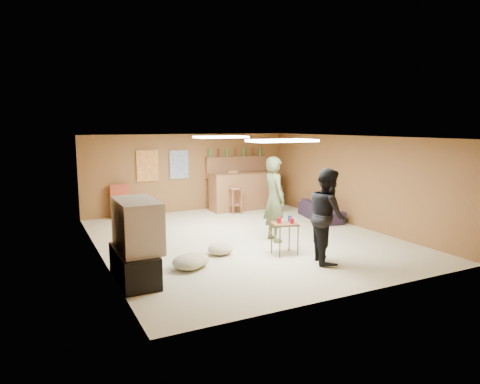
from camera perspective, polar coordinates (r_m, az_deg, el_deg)
name	(u,v)px	position (r m, az deg, el deg)	size (l,w,h in m)	color
ground	(244,238)	(9.38, 0.55, -6.21)	(7.00, 7.00, 0.00)	beige
ceiling	(244,137)	(9.06, 0.57, 7.34)	(6.00, 7.00, 0.02)	silver
wall_back	(189,173)	(12.35, -6.85, 2.57)	(6.00, 0.02, 2.20)	brown
wall_front	(356,221)	(6.30, 15.22, -3.75)	(6.00, 0.02, 2.20)	brown
wall_left	(99,199)	(8.26, -18.33, -0.94)	(0.02, 7.00, 2.20)	brown
wall_right	(353,181)	(10.84, 14.83, 1.47)	(0.02, 7.00, 2.20)	brown
tv_stand	(134,265)	(7.06, -13.92, -9.47)	(0.55, 1.30, 0.50)	black
dvd_box	(148,269)	(7.14, -12.15, -10.05)	(0.35, 0.50, 0.08)	#B2B2B7
tv_body	(137,225)	(6.91, -13.56, -4.28)	(0.60, 1.10, 0.80)	#B2B2B7
tv_screen	(157,223)	(6.98, -11.07, -4.06)	(0.02, 0.95, 0.65)	navy
bar_counter	(244,191)	(12.51, 0.53, 0.17)	(2.00, 0.60, 1.10)	brown
bar_lip	(248,173)	(12.22, 1.07, 2.56)	(2.10, 0.12, 0.05)	#442A15
bar_shelf	(237,157)	(12.81, -0.38, 4.65)	(2.00, 0.18, 0.05)	brown
bar_backing	(237,167)	(12.85, -0.41, 3.32)	(2.00, 0.14, 0.60)	brown
poster_left	(147,166)	(11.94, -12.24, 3.42)	(0.60, 0.03, 0.85)	#BF3F26
poster_right	(179,165)	(12.19, -8.13, 3.64)	(0.55, 0.03, 0.80)	#334C99
folding_chair_stack	(120,202)	(11.73, -15.69, -1.24)	(0.50, 0.14, 0.90)	#A3341E
ceiling_panel_front	(282,141)	(7.76, 5.65, 6.82)	(1.20, 0.60, 0.04)	white
ceiling_panel_back	(221,137)	(10.15, -2.54, 7.33)	(1.20, 0.60, 0.04)	white
person_olive	(274,199)	(9.06, 4.61, -0.95)	(0.66, 0.43, 1.80)	#4F5D35
person_black	(328,215)	(7.80, 11.63, -3.09)	(0.83, 0.64, 1.70)	black
sofa	(321,210)	(11.44, 10.72, -2.41)	(1.61, 0.63, 0.47)	black
tray_table	(285,239)	(8.23, 5.98, -6.22)	(0.47, 0.38, 0.61)	#442A15
cup_red_near	(279,220)	(8.13, 5.24, -3.79)	(0.08, 0.08, 0.11)	#B90C1F
cup_red_far	(292,221)	(8.13, 6.92, -3.82)	(0.08, 0.08, 0.11)	#B90C1F
cup_blue	(290,219)	(8.30, 6.68, -3.55)	(0.08, 0.08, 0.11)	navy
bar_stool_left	(235,193)	(11.89, -0.65, -0.10)	(0.37, 0.37, 1.18)	brown
bar_stool_right	(276,192)	(12.14, 4.77, -0.01)	(0.36, 0.36, 1.15)	brown
cushion_near_tv	(194,260)	(7.60, -6.14, -8.98)	(0.53, 0.53, 0.24)	tan
cushion_mid	(220,249)	(8.25, -2.64, -7.57)	(0.48, 0.48, 0.22)	tan
cushion_far	(188,262)	(7.48, -6.92, -9.25)	(0.55, 0.55, 0.25)	tan
bottle_row	(236,152)	(12.75, -0.58, 5.33)	(1.76, 0.08, 0.26)	#3F7233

